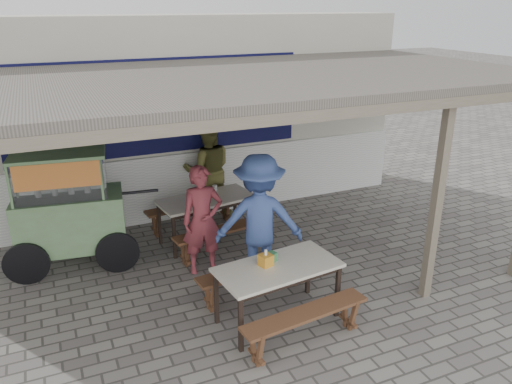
{
  "coord_description": "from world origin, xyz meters",
  "views": [
    {
      "loc": [
        -2.04,
        -5.3,
        3.7
      ],
      "look_at": [
        0.66,
        0.9,
        1.12
      ],
      "focal_mm": 35.0,
      "sensor_mm": 36.0,
      "label": 1
    }
  ],
  "objects_px": {
    "bench_left_street": "(224,234)",
    "patron_street_side": "(203,220)",
    "patron_right_table": "(259,220)",
    "bench_left_wall": "(192,209)",
    "table_left": "(206,202)",
    "patron_wall_side": "(208,170)",
    "bench_right_street": "(305,320)",
    "condiment_jar": "(215,188)",
    "table_right": "(278,271)",
    "bench_right_wall": "(254,274)",
    "tissue_box": "(266,260)",
    "donation_box": "(270,257)",
    "condiment_bowl": "(202,198)",
    "vendor_cart": "(68,206)"
  },
  "relations": [
    {
      "from": "bench_right_wall",
      "to": "condiment_bowl",
      "type": "xyz_separation_m",
      "value": [
        -0.11,
        1.85,
        0.43
      ]
    },
    {
      "from": "table_left",
      "to": "bench_right_street",
      "type": "height_order",
      "value": "table_left"
    },
    {
      "from": "bench_left_wall",
      "to": "condiment_jar",
      "type": "distance_m",
      "value": 0.64
    },
    {
      "from": "bench_left_street",
      "to": "bench_right_wall",
      "type": "xyz_separation_m",
      "value": [
        -0.05,
        -1.29,
        -0.0
      ]
    },
    {
      "from": "bench_right_street",
      "to": "table_right",
      "type": "bearing_deg",
      "value": 90.0
    },
    {
      "from": "bench_right_street",
      "to": "condiment_jar",
      "type": "xyz_separation_m",
      "value": [
        0.08,
        3.31,
        0.45
      ]
    },
    {
      "from": "table_right",
      "to": "vendor_cart",
      "type": "distance_m",
      "value": 3.3
    },
    {
      "from": "bench_left_street",
      "to": "bench_right_street",
      "type": "bearing_deg",
      "value": -96.54
    },
    {
      "from": "bench_left_street",
      "to": "condiment_bowl",
      "type": "xyz_separation_m",
      "value": [
        -0.16,
        0.57,
        0.43
      ]
    },
    {
      "from": "table_right",
      "to": "patron_right_table",
      "type": "bearing_deg",
      "value": 73.13
    },
    {
      "from": "bench_right_wall",
      "to": "patron_street_side",
      "type": "relative_size",
      "value": 1.0
    },
    {
      "from": "bench_right_wall",
      "to": "patron_right_table",
      "type": "bearing_deg",
      "value": 50.37
    },
    {
      "from": "bench_left_wall",
      "to": "donation_box",
      "type": "height_order",
      "value": "donation_box"
    },
    {
      "from": "bench_left_street",
      "to": "table_right",
      "type": "bearing_deg",
      "value": -98.0
    },
    {
      "from": "bench_right_street",
      "to": "patron_wall_side",
      "type": "xyz_separation_m",
      "value": [
        0.17,
        3.93,
        0.56
      ]
    },
    {
      "from": "condiment_bowl",
      "to": "patron_wall_side",
      "type": "bearing_deg",
      "value": 65.61
    },
    {
      "from": "bench_left_wall",
      "to": "table_right",
      "type": "distance_m",
      "value": 3.05
    },
    {
      "from": "bench_right_wall",
      "to": "vendor_cart",
      "type": "bearing_deg",
      "value": 131.73
    },
    {
      "from": "vendor_cart",
      "to": "table_left",
      "type": "bearing_deg",
      "value": 7.38
    },
    {
      "from": "table_right",
      "to": "patron_right_table",
      "type": "distance_m",
      "value": 1.0
    },
    {
      "from": "patron_right_table",
      "to": "vendor_cart",
      "type": "bearing_deg",
      "value": -12.1
    },
    {
      "from": "bench_left_wall",
      "to": "patron_right_table",
      "type": "relative_size",
      "value": 0.89
    },
    {
      "from": "table_left",
      "to": "patron_street_side",
      "type": "height_order",
      "value": "patron_street_side"
    },
    {
      "from": "patron_street_side",
      "to": "tissue_box",
      "type": "height_order",
      "value": "patron_street_side"
    },
    {
      "from": "bench_left_street",
      "to": "patron_wall_side",
      "type": "xyz_separation_m",
      "value": [
        0.25,
        1.48,
        0.56
      ]
    },
    {
      "from": "table_right",
      "to": "bench_right_wall",
      "type": "height_order",
      "value": "table_right"
    },
    {
      "from": "table_left",
      "to": "donation_box",
      "type": "xyz_separation_m",
      "value": [
        0.06,
        -2.31,
        0.13
      ]
    },
    {
      "from": "patron_street_side",
      "to": "donation_box",
      "type": "distance_m",
      "value": 1.45
    },
    {
      "from": "patron_street_side",
      "to": "tissue_box",
      "type": "relative_size",
      "value": 11.19
    },
    {
      "from": "table_left",
      "to": "bench_left_wall",
      "type": "distance_m",
      "value": 0.67
    },
    {
      "from": "table_right",
      "to": "donation_box",
      "type": "relative_size",
      "value": 9.49
    },
    {
      "from": "patron_wall_side",
      "to": "patron_right_table",
      "type": "height_order",
      "value": "patron_right_table"
    },
    {
      "from": "patron_street_side",
      "to": "condiment_jar",
      "type": "xyz_separation_m",
      "value": [
        0.6,
        1.21,
        -0.01
      ]
    },
    {
      "from": "bench_left_wall",
      "to": "tissue_box",
      "type": "bearing_deg",
      "value": -97.39
    },
    {
      "from": "table_left",
      "to": "bench_right_wall",
      "type": "bearing_deg",
      "value": -97.41
    },
    {
      "from": "bench_right_street",
      "to": "patron_right_table",
      "type": "height_order",
      "value": "patron_right_table"
    },
    {
      "from": "patron_right_table",
      "to": "bench_left_wall",
      "type": "bearing_deg",
      "value": -59.5
    },
    {
      "from": "table_left",
      "to": "table_right",
      "type": "xyz_separation_m",
      "value": [
        0.1,
        -2.45,
        0.0
      ]
    },
    {
      "from": "table_left",
      "to": "patron_right_table",
      "type": "relative_size",
      "value": 0.87
    },
    {
      "from": "bench_left_street",
      "to": "patron_right_table",
      "type": "height_order",
      "value": "patron_right_table"
    },
    {
      "from": "bench_left_street",
      "to": "patron_street_side",
      "type": "distance_m",
      "value": 0.72
    },
    {
      "from": "bench_left_street",
      "to": "patron_wall_side",
      "type": "distance_m",
      "value": 1.6
    },
    {
      "from": "table_left",
      "to": "patron_wall_side",
      "type": "relative_size",
      "value": 0.89
    },
    {
      "from": "tissue_box",
      "to": "bench_right_street",
      "type": "bearing_deg",
      "value": -72.97
    },
    {
      "from": "condiment_bowl",
      "to": "patron_street_side",
      "type": "bearing_deg",
      "value": -106.95
    },
    {
      "from": "vendor_cart",
      "to": "patron_wall_side",
      "type": "relative_size",
      "value": 1.24
    },
    {
      "from": "bench_left_street",
      "to": "condiment_jar",
      "type": "distance_m",
      "value": 0.99
    },
    {
      "from": "bench_left_wall",
      "to": "vendor_cart",
      "type": "distance_m",
      "value": 2.16
    },
    {
      "from": "bench_left_street",
      "to": "condiment_jar",
      "type": "relative_size",
      "value": 17.98
    },
    {
      "from": "table_right",
      "to": "condiment_jar",
      "type": "bearing_deg",
      "value": 80.34
    }
  ]
}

